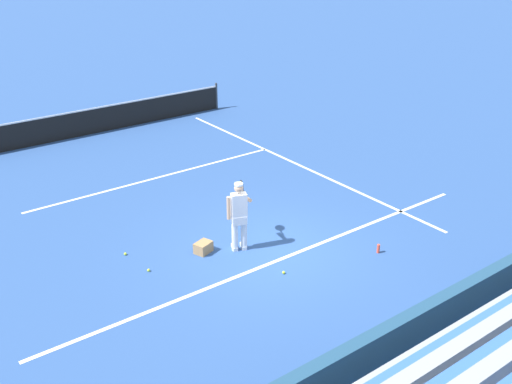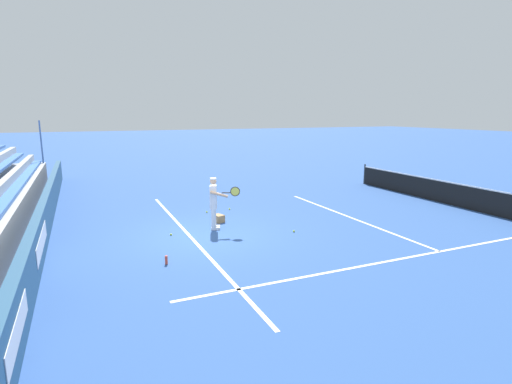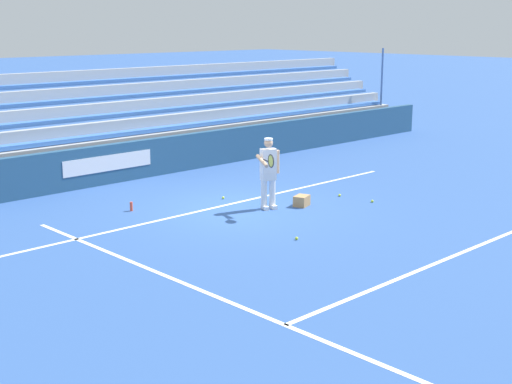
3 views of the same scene
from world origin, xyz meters
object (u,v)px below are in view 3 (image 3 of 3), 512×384
(tennis_player, at_px, (268,172))
(water_bottle, at_px, (131,206))
(tennis_ball_far_right, at_px, (223,198))
(tennis_ball_toward_net, at_px, (297,238))
(ball_box_cardboard, at_px, (302,201))
(tennis_ball_far_left, at_px, (372,201))
(tennis_ball_near_player, at_px, (340,195))

(tennis_player, bearing_deg, water_bottle, -39.97)
(tennis_ball_far_right, bearing_deg, tennis_ball_toward_net, 71.55)
(ball_box_cardboard, distance_m, tennis_ball_far_left, 1.83)
(ball_box_cardboard, bearing_deg, water_bottle, -37.16)
(tennis_ball_toward_net, bearing_deg, tennis_player, -121.87)
(tennis_player, distance_m, water_bottle, 3.37)
(water_bottle, bearing_deg, tennis_player, 140.03)
(tennis_ball_far_left, relative_size, tennis_ball_far_right, 1.00)
(tennis_ball_near_player, xyz_separation_m, tennis_ball_far_left, (-0.10, 0.97, 0.00))
(tennis_ball_near_player, distance_m, water_bottle, 5.34)
(tennis_player, xyz_separation_m, tennis_ball_far_left, (-2.31, 1.37, -0.86))
(tennis_ball_near_player, bearing_deg, tennis_ball_far_left, 95.99)
(tennis_player, height_order, tennis_ball_near_player, tennis_player)
(ball_box_cardboard, bearing_deg, tennis_ball_toward_net, 40.54)
(tennis_ball_far_left, bearing_deg, tennis_player, -30.58)
(tennis_ball_far_right, relative_size, water_bottle, 0.30)
(tennis_ball_near_player, height_order, tennis_ball_far_right, same)
(ball_box_cardboard, xyz_separation_m, water_bottle, (3.28, -2.49, -0.02))
(tennis_ball_toward_net, bearing_deg, tennis_ball_near_player, -152.97)
(tennis_ball_toward_net, bearing_deg, ball_box_cardboard, -139.46)
(tennis_ball_far_left, xyz_separation_m, tennis_ball_far_right, (2.46, -2.85, 0.00))
(tennis_ball_near_player, bearing_deg, tennis_player, -10.10)
(ball_box_cardboard, bearing_deg, tennis_player, -26.43)
(tennis_ball_far_right, bearing_deg, tennis_ball_far_left, 130.72)
(tennis_ball_far_right, bearing_deg, ball_box_cardboard, 116.09)
(tennis_ball_toward_net, distance_m, water_bottle, 4.48)
(tennis_ball_toward_net, distance_m, tennis_ball_far_left, 3.79)
(tennis_ball_toward_net, relative_size, tennis_ball_far_left, 1.00)
(tennis_ball_far_right, xyz_separation_m, water_bottle, (2.37, -0.62, 0.08))
(tennis_ball_toward_net, xyz_separation_m, tennis_ball_far_right, (-1.24, -3.71, 0.00))
(tennis_ball_far_left, xyz_separation_m, water_bottle, (4.82, -3.47, 0.08))
(tennis_player, bearing_deg, tennis_ball_near_player, 169.90)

